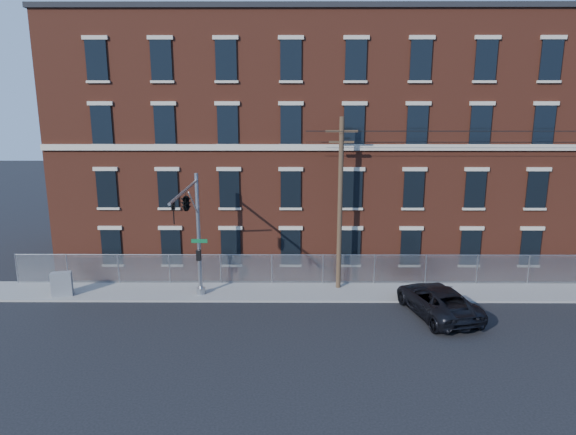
{
  "coord_description": "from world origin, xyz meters",
  "views": [
    {
      "loc": [
        -0.84,
        -23.42,
        11.13
      ],
      "look_at": [
        -0.98,
        4.0,
        4.76
      ],
      "focal_mm": 32.21,
      "sensor_mm": 36.0,
      "label": 1
    }
  ],
  "objects_px": {
    "traffic_signal_mast": "(189,213)",
    "utility_pole_near": "(340,201)",
    "pickup_truck": "(437,301)",
    "utility_cabinet": "(62,284)"
  },
  "relations": [
    {
      "from": "pickup_truck",
      "to": "utility_cabinet",
      "type": "relative_size",
      "value": 4.13
    },
    {
      "from": "traffic_signal_mast",
      "to": "utility_pole_near",
      "type": "xyz_separation_m",
      "value": [
        8.0,
        3.42,
        -0.05
      ]
    },
    {
      "from": "traffic_signal_mast",
      "to": "pickup_truck",
      "type": "bearing_deg",
      "value": -1.26
    },
    {
      "from": "utility_pole_near",
      "to": "utility_cabinet",
      "type": "distance_m",
      "value": 16.54
    },
    {
      "from": "pickup_truck",
      "to": "utility_cabinet",
      "type": "height_order",
      "value": "pickup_truck"
    },
    {
      "from": "traffic_signal_mast",
      "to": "utility_pole_near",
      "type": "bearing_deg",
      "value": 23.14
    },
    {
      "from": "utility_pole_near",
      "to": "utility_cabinet",
      "type": "height_order",
      "value": "utility_pole_near"
    },
    {
      "from": "utility_cabinet",
      "to": "utility_pole_near",
      "type": "bearing_deg",
      "value": -9.95
    },
    {
      "from": "pickup_truck",
      "to": "utility_pole_near",
      "type": "bearing_deg",
      "value": -50.45
    },
    {
      "from": "traffic_signal_mast",
      "to": "pickup_truck",
      "type": "distance_m",
      "value": 13.64
    }
  ]
}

